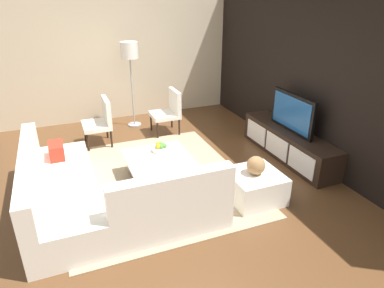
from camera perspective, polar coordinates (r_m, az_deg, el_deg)
ground_plane at (r=5.28m, az=-6.19°, el=-6.47°), size 14.00×14.00×0.00m
feature_wall_back at (r=5.98m, az=19.27°, el=10.55°), size 6.40×0.12×2.80m
side_wall_left at (r=7.82m, az=-11.98°, el=14.34°), size 0.12×5.20×2.80m
area_rug at (r=5.36m, az=-6.49°, el=-5.92°), size 3.15×2.67×0.01m
media_console at (r=6.15m, az=15.65°, el=0.01°), size 2.12×0.49×0.50m
television at (r=5.95m, az=16.27°, el=5.00°), size 1.06×0.06×0.63m
sectional_couch at (r=4.57m, az=-15.40°, el=-8.27°), size 2.38×2.31×0.85m
coffee_table at (r=5.28m, az=-5.54°, el=-3.88°), size 0.95×0.95×0.38m
accent_chair_near at (r=6.58m, az=-14.81°, el=4.01°), size 0.58×0.50×0.87m
floor_lamp at (r=7.16m, az=-10.31°, el=14.30°), size 0.34×0.34×1.74m
ottoman at (r=4.86m, az=10.25°, el=-6.91°), size 0.70×0.70×0.40m
fruit_bowl at (r=5.36m, az=-5.19°, el=-0.62°), size 0.28×0.28×0.14m
accent_chair_far at (r=6.93m, az=-3.81°, el=5.76°), size 0.54×0.53×0.87m
decorative_ball at (r=4.70m, az=10.55°, el=-3.50°), size 0.25×0.25×0.25m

